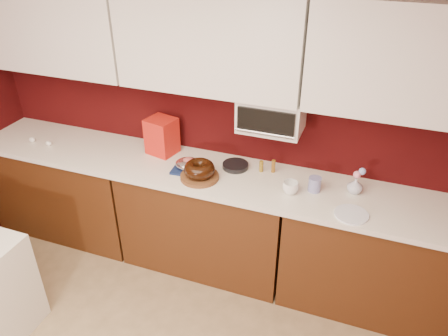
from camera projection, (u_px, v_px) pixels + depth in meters
wall_back at (219, 113)px, 3.40m from camera, size 4.00×0.02×2.50m
base_cabinet_left at (71, 189)px, 3.96m from camera, size 1.31×0.58×0.86m
base_cabinet_center at (207, 220)px, 3.57m from camera, size 1.31×0.58×0.86m
base_cabinet_right at (376, 259)px, 3.18m from camera, size 1.31×0.58×0.86m
countertop at (205, 173)px, 3.34m from camera, size 4.00×0.62×0.04m
upper_cabinet_left at (49, 25)px, 3.35m from camera, size 1.31×0.33×0.70m
upper_cabinet_center at (210, 41)px, 2.95m from camera, size 1.31×0.33×0.70m
upper_cabinet_right at (421, 61)px, 2.56m from camera, size 1.31×0.33×0.70m
toaster_oven at (272, 113)px, 3.08m from camera, size 0.45×0.30×0.25m
toaster_oven_door at (266, 123)px, 2.95m from camera, size 0.40×0.02×0.18m
toaster_oven_handle at (264, 133)px, 2.98m from camera, size 0.42×0.02×0.02m
cake_base at (200, 177)px, 3.23m from camera, size 0.38×0.38×0.03m
bundt_cake at (199, 169)px, 3.19m from camera, size 0.27×0.27×0.09m
navy_towel at (189, 169)px, 3.33m from camera, size 0.26×0.22×0.02m
foil_ham_nest at (189, 164)px, 3.31m from camera, size 0.21×0.18×0.08m
roasted_ham at (188, 161)px, 3.29m from camera, size 0.09×0.08×0.06m
pandoro_box at (162, 136)px, 3.50m from camera, size 0.26×0.24×0.30m
dark_pan at (235, 166)px, 3.36m from camera, size 0.24×0.24×0.03m
coffee_mug at (291, 186)px, 3.04m from camera, size 0.12×0.12×0.11m
blue_jar at (315, 184)px, 3.07m from camera, size 0.12×0.12×0.11m
flower_vase at (355, 185)px, 3.04m from camera, size 0.11×0.11×0.13m
flower_pink at (357, 175)px, 3.00m from camera, size 0.05×0.05×0.05m
flower_blue at (362, 171)px, 3.00m from camera, size 0.05×0.05×0.05m
china_plate at (351, 214)px, 2.85m from camera, size 0.23×0.23×0.01m
amber_bottle at (261, 166)px, 3.30m from camera, size 0.03×0.03×0.09m
egg_left at (32, 140)px, 3.72m from camera, size 0.06×0.05×0.05m
egg_right at (49, 143)px, 3.67m from camera, size 0.06×0.05×0.04m
amber_bottle_tall at (273, 166)px, 3.29m from camera, size 0.04×0.04×0.10m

